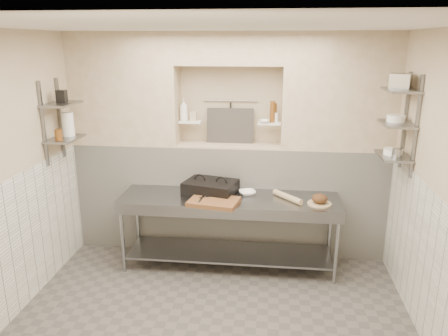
# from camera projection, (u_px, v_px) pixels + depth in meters

# --- Properties ---
(floor) EXTENTS (4.00, 3.90, 0.10)m
(floor) POSITION_uv_depth(u_px,v_px,m) (211.00, 329.00, 4.31)
(floor) COLOR #534E4A
(floor) RESTS_ON ground
(ceiling) EXTENTS (4.00, 3.90, 0.10)m
(ceiling) POSITION_uv_depth(u_px,v_px,m) (208.00, 20.00, 3.49)
(ceiling) COLOR silver
(ceiling) RESTS_ON ground
(wall_back) EXTENTS (4.00, 0.10, 2.80)m
(wall_back) POSITION_uv_depth(u_px,v_px,m) (231.00, 141.00, 5.81)
(wall_back) COLOR #C5B297
(wall_back) RESTS_ON ground
(wall_front) EXTENTS (4.00, 0.10, 2.80)m
(wall_front) POSITION_uv_depth(u_px,v_px,m) (146.00, 334.00, 1.99)
(wall_front) COLOR #C5B297
(wall_front) RESTS_ON ground
(backwall_lower) EXTENTS (4.00, 0.40, 1.40)m
(backwall_lower) POSITION_uv_depth(u_px,v_px,m) (229.00, 197.00, 5.77)
(backwall_lower) COLOR silver
(backwall_lower) RESTS_ON floor
(alcove_sill) EXTENTS (1.30, 0.40, 0.02)m
(alcove_sill) POSITION_uv_depth(u_px,v_px,m) (229.00, 145.00, 5.57)
(alcove_sill) COLOR #C5B297
(alcove_sill) RESTS_ON backwall_lower
(backwall_pillar_left) EXTENTS (1.35, 0.40, 1.40)m
(backwall_pillar_left) POSITION_uv_depth(u_px,v_px,m) (125.00, 89.00, 5.52)
(backwall_pillar_left) COLOR #C5B297
(backwall_pillar_left) RESTS_ON backwall_lower
(backwall_pillar_right) EXTENTS (1.35, 0.40, 1.40)m
(backwall_pillar_right) POSITION_uv_depth(u_px,v_px,m) (339.00, 92.00, 5.23)
(backwall_pillar_right) COLOR #C5B297
(backwall_pillar_right) RESTS_ON backwall_lower
(backwall_header) EXTENTS (1.30, 0.40, 0.40)m
(backwall_header) POSITION_uv_depth(u_px,v_px,m) (230.00, 48.00, 5.23)
(backwall_header) COLOR #C5B297
(backwall_header) RESTS_ON backwall_lower
(wainscot_left) EXTENTS (0.02, 3.90, 1.40)m
(wainscot_left) POSITION_uv_depth(u_px,v_px,m) (11.00, 250.00, 4.31)
(wainscot_left) COLOR silver
(wainscot_left) RESTS_ON floor
(wainscot_right) EXTENTS (0.02, 3.90, 1.40)m
(wainscot_right) POSITION_uv_depth(u_px,v_px,m) (431.00, 273.00, 3.88)
(wainscot_right) COLOR silver
(wainscot_right) RESTS_ON floor
(alcove_shelf_left) EXTENTS (0.28, 0.16, 0.02)m
(alcove_shelf_left) POSITION_uv_depth(u_px,v_px,m) (190.00, 122.00, 5.54)
(alcove_shelf_left) COLOR white
(alcove_shelf_left) RESTS_ON backwall_lower
(alcove_shelf_right) EXTENTS (0.28, 0.16, 0.02)m
(alcove_shelf_right) POSITION_uv_depth(u_px,v_px,m) (269.00, 123.00, 5.43)
(alcove_shelf_right) COLOR white
(alcove_shelf_right) RESTS_ON backwall_lower
(utensil_rail) EXTENTS (0.70, 0.02, 0.02)m
(utensil_rail) POSITION_uv_depth(u_px,v_px,m) (231.00, 101.00, 5.58)
(utensil_rail) COLOR gray
(utensil_rail) RESTS_ON wall_back
(hanging_steel) EXTENTS (0.02, 0.02, 0.30)m
(hanging_steel) POSITION_uv_depth(u_px,v_px,m) (231.00, 114.00, 5.61)
(hanging_steel) COLOR black
(hanging_steel) RESTS_ON utensil_rail
(splash_panel) EXTENTS (0.60, 0.08, 0.45)m
(splash_panel) POSITION_uv_depth(u_px,v_px,m) (230.00, 126.00, 5.60)
(splash_panel) COLOR #383330
(splash_panel) RESTS_ON alcove_sill
(shelf_rail_left_a) EXTENTS (0.03, 0.03, 0.95)m
(shelf_rail_left_a) POSITION_uv_depth(u_px,v_px,m) (60.00, 118.00, 5.19)
(shelf_rail_left_a) COLOR slate
(shelf_rail_left_a) RESTS_ON wall_left
(shelf_rail_left_b) EXTENTS (0.03, 0.03, 0.95)m
(shelf_rail_left_b) POSITION_uv_depth(u_px,v_px,m) (43.00, 124.00, 4.81)
(shelf_rail_left_b) COLOR slate
(shelf_rail_left_b) RESTS_ON wall_left
(wall_shelf_left_lower) EXTENTS (0.30, 0.50, 0.02)m
(wall_shelf_left_lower) POSITION_uv_depth(u_px,v_px,m) (65.00, 139.00, 5.05)
(wall_shelf_left_lower) COLOR slate
(wall_shelf_left_lower) RESTS_ON wall_left
(wall_shelf_left_upper) EXTENTS (0.30, 0.50, 0.03)m
(wall_shelf_left_upper) POSITION_uv_depth(u_px,v_px,m) (62.00, 104.00, 4.93)
(wall_shelf_left_upper) COLOR slate
(wall_shelf_left_upper) RESTS_ON wall_left
(shelf_rail_right_a) EXTENTS (0.03, 0.03, 1.05)m
(shelf_rail_right_a) POSITION_uv_depth(u_px,v_px,m) (405.00, 121.00, 4.75)
(shelf_rail_right_a) COLOR slate
(shelf_rail_right_a) RESTS_ON wall_right
(shelf_rail_right_b) EXTENTS (0.03, 0.03, 1.05)m
(shelf_rail_right_b) POSITION_uv_depth(u_px,v_px,m) (416.00, 128.00, 4.37)
(shelf_rail_right_b) COLOR slate
(shelf_rail_right_b) RESTS_ON wall_right
(wall_shelf_right_lower) EXTENTS (0.30, 0.50, 0.02)m
(wall_shelf_right_lower) POSITION_uv_depth(u_px,v_px,m) (393.00, 156.00, 4.67)
(wall_shelf_right_lower) COLOR slate
(wall_shelf_right_lower) RESTS_ON wall_right
(wall_shelf_right_mid) EXTENTS (0.30, 0.50, 0.02)m
(wall_shelf_right_mid) POSITION_uv_depth(u_px,v_px,m) (397.00, 124.00, 4.58)
(wall_shelf_right_mid) COLOR slate
(wall_shelf_right_mid) RESTS_ON wall_right
(wall_shelf_right_upper) EXTENTS (0.30, 0.50, 0.03)m
(wall_shelf_right_upper) POSITION_uv_depth(u_px,v_px,m) (401.00, 90.00, 4.48)
(wall_shelf_right_upper) COLOR slate
(wall_shelf_right_upper) RESTS_ON wall_right
(prep_table) EXTENTS (2.60, 0.70, 0.90)m
(prep_table) POSITION_uv_depth(u_px,v_px,m) (229.00, 218.00, 5.24)
(prep_table) COLOR gray
(prep_table) RESTS_ON floor
(panini_press) EXTENTS (0.69, 0.57, 0.16)m
(panini_press) POSITION_uv_depth(u_px,v_px,m) (211.00, 188.00, 5.27)
(panini_press) COLOR black
(panini_press) RESTS_ON prep_table
(cutting_board) EXTENTS (0.61, 0.47, 0.05)m
(cutting_board) POSITION_uv_depth(u_px,v_px,m) (214.00, 202.00, 4.97)
(cutting_board) COLOR brown
(cutting_board) RESTS_ON prep_table
(knife_blade) EXTENTS (0.24, 0.13, 0.01)m
(knife_blade) POSITION_uv_depth(u_px,v_px,m) (210.00, 197.00, 5.06)
(knife_blade) COLOR gray
(knife_blade) RESTS_ON cutting_board
(tongs) EXTENTS (0.05, 0.26, 0.02)m
(tongs) POSITION_uv_depth(u_px,v_px,m) (201.00, 199.00, 4.98)
(tongs) COLOR gray
(tongs) RESTS_ON cutting_board
(mixing_bowl) EXTENTS (0.25, 0.25, 0.05)m
(mixing_bowl) POSITION_uv_depth(u_px,v_px,m) (247.00, 193.00, 5.27)
(mixing_bowl) COLOR white
(mixing_bowl) RESTS_ON prep_table
(rolling_pin) EXTENTS (0.35, 0.38, 0.07)m
(rolling_pin) POSITION_uv_depth(u_px,v_px,m) (287.00, 197.00, 5.10)
(rolling_pin) COLOR tan
(rolling_pin) RESTS_ON prep_table
(bread_board) EXTENTS (0.27, 0.27, 0.02)m
(bread_board) POSITION_uv_depth(u_px,v_px,m) (319.00, 204.00, 4.96)
(bread_board) COLOR tan
(bread_board) RESTS_ON prep_table
(bread_loaf) EXTENTS (0.18, 0.18, 0.11)m
(bread_loaf) POSITION_uv_depth(u_px,v_px,m) (320.00, 198.00, 4.94)
(bread_loaf) COLOR #4C2D19
(bread_loaf) RESTS_ON bread_board
(bottle_soap) EXTENTS (0.11, 0.11, 0.27)m
(bottle_soap) POSITION_uv_depth(u_px,v_px,m) (184.00, 110.00, 5.50)
(bottle_soap) COLOR white
(bottle_soap) RESTS_ON alcove_shelf_left
(jar_alcove) EXTENTS (0.08, 0.08, 0.11)m
(jar_alcove) POSITION_uv_depth(u_px,v_px,m) (193.00, 116.00, 5.52)
(jar_alcove) COLOR #C5B297
(jar_alcove) RESTS_ON alcove_shelf_left
(bowl_alcove) EXTENTS (0.16, 0.16, 0.04)m
(bowl_alcove) POSITION_uv_depth(u_px,v_px,m) (264.00, 121.00, 5.38)
(bowl_alcove) COLOR white
(bowl_alcove) RESTS_ON alcove_shelf_right
(condiment_a) EXTENTS (0.06, 0.06, 0.23)m
(condiment_a) POSITION_uv_depth(u_px,v_px,m) (274.00, 113.00, 5.42)
(condiment_a) COLOR #5F3511
(condiment_a) RESTS_ON alcove_shelf_right
(condiment_b) EXTENTS (0.07, 0.07, 0.26)m
(condiment_b) POSITION_uv_depth(u_px,v_px,m) (273.00, 112.00, 5.38)
(condiment_b) COLOR #5F3511
(condiment_b) RESTS_ON alcove_shelf_right
(condiment_c) EXTENTS (0.07, 0.07, 0.12)m
(condiment_c) POSITION_uv_depth(u_px,v_px,m) (275.00, 117.00, 5.42)
(condiment_c) COLOR white
(condiment_c) RESTS_ON alcove_shelf_right
(jug_left) EXTENTS (0.14, 0.14, 0.28)m
(jug_left) POSITION_uv_depth(u_px,v_px,m) (68.00, 124.00, 5.10)
(jug_left) COLOR white
(jug_left) RESTS_ON wall_shelf_left_lower
(jar_left) EXTENTS (0.08, 0.08, 0.12)m
(jar_left) POSITION_uv_depth(u_px,v_px,m) (59.00, 135.00, 4.89)
(jar_left) COLOR #5F3511
(jar_left) RESTS_ON wall_shelf_left_lower
(box_left_upper) EXTENTS (0.11, 0.11, 0.14)m
(box_left_upper) POSITION_uv_depth(u_px,v_px,m) (62.00, 96.00, 4.93)
(box_left_upper) COLOR black
(box_left_upper) RESTS_ON wall_shelf_left_upper
(bowl_right) EXTENTS (0.20, 0.20, 0.06)m
(bowl_right) POSITION_uv_depth(u_px,v_px,m) (393.00, 152.00, 4.69)
(bowl_right) COLOR white
(bowl_right) RESTS_ON wall_shelf_right_lower
(canister_right) EXTENTS (0.10, 0.10, 0.10)m
(canister_right) POSITION_uv_depth(u_px,v_px,m) (397.00, 153.00, 4.54)
(canister_right) COLOR gray
(canister_right) RESTS_ON wall_shelf_right_lower
(bowl_right_mid) EXTENTS (0.19, 0.19, 0.07)m
(bowl_right_mid) POSITION_uv_depth(u_px,v_px,m) (396.00, 118.00, 4.62)
(bowl_right_mid) COLOR white
(bowl_right_mid) RESTS_ON wall_shelf_right_mid
(basket_right) EXTENTS (0.27, 0.29, 0.15)m
(basket_right) POSITION_uv_depth(u_px,v_px,m) (401.00, 81.00, 4.49)
(basket_right) COLOR gray
(basket_right) RESTS_ON wall_shelf_right_upper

